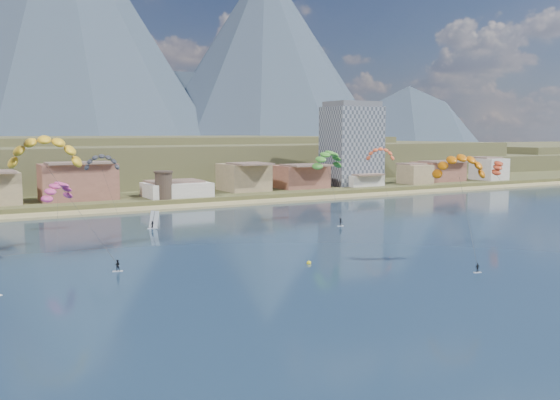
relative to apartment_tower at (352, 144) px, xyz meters
name	(u,v)px	position (x,y,z in m)	size (l,w,h in m)	color
ground	(393,295)	(-85.00, -128.00, -17.82)	(2400.00, 2400.00, 0.00)	#0E2132
beach	(156,209)	(-85.00, -22.00, -17.57)	(2200.00, 12.00, 0.90)	tan
land	(9,156)	(-85.00, 432.00, -17.82)	(2200.00, 900.00, 4.00)	brown
foothills	(121,160)	(-62.61, 104.47, -8.74)	(940.00, 210.00, 18.00)	brown
apartment_tower	(352,144)	(0.00, 0.00, 0.00)	(20.00, 16.00, 32.00)	gray
watchtower	(164,185)	(-80.00, -14.00, -11.45)	(5.82, 5.82, 8.60)	#47382D
kitesurfer_yellow	(45,147)	(-122.87, -82.79, 1.91)	(15.76, 16.41, 24.74)	silver
kitesurfer_orange	(460,163)	(-60.38, -115.34, -0.81)	(10.17, 13.04, 20.05)	silver
kitesurfer_green	(328,157)	(-53.18, -63.57, -1.92)	(11.14, 14.43, 19.44)	silver
distant_kite_pink	(57,188)	(-119.22, -69.87, -6.20)	(7.88, 8.16, 14.79)	#262626
distant_kite_dark	(102,160)	(-106.55, -51.26, -1.77)	(8.60, 6.38, 18.79)	#262626
distant_kite_orange	(380,152)	(-31.58, -57.47, -0.98)	(8.54, 7.60, 19.54)	#262626
distant_kite_red	(497,166)	(-6.27, -75.93, -4.62)	(8.36, 8.01, 16.24)	#262626
windsurfer	(153,223)	(-96.28, -55.62, -16.52)	(2.34, 2.55, 4.09)	silver
buoy	(309,263)	(-84.62, -105.42, -17.69)	(0.78, 0.78, 0.78)	yellow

